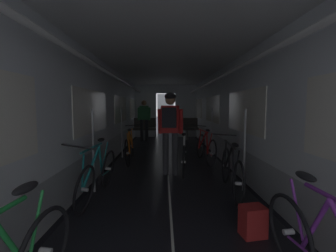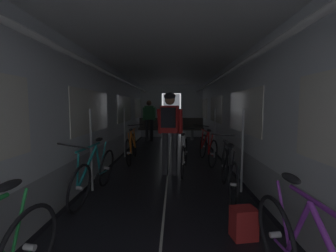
{
  "view_description": "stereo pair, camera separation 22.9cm",
  "coord_description": "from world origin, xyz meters",
  "px_view_note": "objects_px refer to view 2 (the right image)",
  "views": [
    {
      "loc": [
        -0.09,
        -1.67,
        1.45
      ],
      "look_at": [
        0.0,
        3.28,
        1.02
      ],
      "focal_mm": 24.35,
      "sensor_mm": 36.0,
      "label": 1
    },
    {
      "loc": [
        0.14,
        -1.67,
        1.45
      ],
      "look_at": [
        0.0,
        3.28,
        1.02
      ],
      "focal_mm": 24.35,
      "sensor_mm": 36.0,
      "label": 2
    }
  ],
  "objects_px": {
    "person_cyclist_aisle": "(170,124)",
    "bicycle_white_in_aisle": "(184,154)",
    "bicycle_orange": "(131,147)",
    "bench_seat_far_left": "(150,127)",
    "bench_seat_far_right": "(192,127)",
    "bicycle_black": "(228,171)",
    "person_standing_near_bench": "(149,118)",
    "bicycle_teal": "(95,174)",
    "bicycle_red": "(207,148)",
    "backpack_on_floor": "(244,223)"
  },
  "relations": [
    {
      "from": "person_standing_near_bench",
      "to": "bicycle_orange",
      "type": "bearing_deg",
      "value": -91.33
    },
    {
      "from": "bicycle_black",
      "to": "bicycle_white_in_aisle",
      "type": "xyz_separation_m",
      "value": [
        -0.67,
        1.29,
        0.0
      ]
    },
    {
      "from": "bicycle_orange",
      "to": "person_standing_near_bench",
      "type": "relative_size",
      "value": 1.0
    },
    {
      "from": "bicycle_white_in_aisle",
      "to": "backpack_on_floor",
      "type": "relative_size",
      "value": 4.95
    },
    {
      "from": "person_cyclist_aisle",
      "to": "person_standing_near_bench",
      "type": "bearing_deg",
      "value": 101.38
    },
    {
      "from": "bicycle_white_in_aisle",
      "to": "bench_seat_far_left",
      "type": "bearing_deg",
      "value": 104.79
    },
    {
      "from": "bench_seat_far_right",
      "to": "bicycle_teal",
      "type": "relative_size",
      "value": 0.58
    },
    {
      "from": "bicycle_teal",
      "to": "bicycle_black",
      "type": "bearing_deg",
      "value": 4.55
    },
    {
      "from": "bicycle_red",
      "to": "bicycle_orange",
      "type": "distance_m",
      "value": 1.97
    },
    {
      "from": "bicycle_red",
      "to": "bicycle_white_in_aisle",
      "type": "distance_m",
      "value": 1.03
    },
    {
      "from": "bench_seat_far_left",
      "to": "bench_seat_far_right",
      "type": "xyz_separation_m",
      "value": [
        1.8,
        0.0,
        0.0
      ]
    },
    {
      "from": "bicycle_red",
      "to": "bicycle_teal",
      "type": "distance_m",
      "value": 3.11
    },
    {
      "from": "bicycle_orange",
      "to": "bicycle_white_in_aisle",
      "type": "xyz_separation_m",
      "value": [
        1.34,
        -0.89,
        0.0
      ]
    },
    {
      "from": "bench_seat_far_left",
      "to": "bicycle_black",
      "type": "relative_size",
      "value": 0.58
    },
    {
      "from": "bicycle_red",
      "to": "person_cyclist_aisle",
      "type": "xyz_separation_m",
      "value": [
        -0.94,
        -1.08,
        0.69
      ]
    },
    {
      "from": "bicycle_orange",
      "to": "person_cyclist_aisle",
      "type": "distance_m",
      "value": 1.69
    },
    {
      "from": "person_cyclist_aisle",
      "to": "bicycle_orange",
      "type": "bearing_deg",
      "value": 131.53
    },
    {
      "from": "bicycle_white_in_aisle",
      "to": "backpack_on_floor",
      "type": "height_order",
      "value": "bicycle_white_in_aisle"
    },
    {
      "from": "person_cyclist_aisle",
      "to": "bicycle_teal",
      "type": "bearing_deg",
      "value": -134.3
    },
    {
      "from": "bicycle_teal",
      "to": "person_standing_near_bench",
      "type": "distance_m",
      "value": 5.9
    },
    {
      "from": "bench_seat_far_left",
      "to": "bench_seat_far_right",
      "type": "height_order",
      "value": "same"
    },
    {
      "from": "person_cyclist_aisle",
      "to": "person_standing_near_bench",
      "type": "xyz_separation_m",
      "value": [
        -0.94,
        4.67,
        -0.1
      ]
    },
    {
      "from": "person_standing_near_bench",
      "to": "backpack_on_floor",
      "type": "distance_m",
      "value": 7.23
    },
    {
      "from": "backpack_on_floor",
      "to": "bicycle_white_in_aisle",
      "type": "bearing_deg",
      "value": 101.97
    },
    {
      "from": "backpack_on_floor",
      "to": "bicycle_orange",
      "type": "bearing_deg",
      "value": 118.7
    },
    {
      "from": "bicycle_teal",
      "to": "bicycle_black",
      "type": "relative_size",
      "value": 1.0
    },
    {
      "from": "bicycle_teal",
      "to": "bicycle_white_in_aisle",
      "type": "height_order",
      "value": "bicycle_teal"
    },
    {
      "from": "bench_seat_far_right",
      "to": "bicycle_red",
      "type": "xyz_separation_m",
      "value": [
        0.09,
        -3.96,
        -0.19
      ]
    },
    {
      "from": "bicycle_white_in_aisle",
      "to": "person_standing_near_bench",
      "type": "xyz_separation_m",
      "value": [
        -1.26,
        4.41,
        0.59
      ]
    },
    {
      "from": "bicycle_orange",
      "to": "bicycle_white_in_aisle",
      "type": "distance_m",
      "value": 1.61
    },
    {
      "from": "person_cyclist_aisle",
      "to": "bicycle_black",
      "type": "bearing_deg",
      "value": -46.13
    },
    {
      "from": "person_cyclist_aisle",
      "to": "bicycle_white_in_aisle",
      "type": "bearing_deg",
      "value": 39.76
    },
    {
      "from": "bench_seat_far_right",
      "to": "bicycle_white_in_aisle",
      "type": "relative_size",
      "value": 0.58
    },
    {
      "from": "bicycle_teal",
      "to": "bicycle_white_in_aisle",
      "type": "xyz_separation_m",
      "value": [
        1.49,
        1.46,
        0.0
      ]
    },
    {
      "from": "backpack_on_floor",
      "to": "bicycle_red",
      "type": "bearing_deg",
      "value": 88.55
    },
    {
      "from": "bench_seat_far_left",
      "to": "person_cyclist_aisle",
      "type": "height_order",
      "value": "person_cyclist_aisle"
    },
    {
      "from": "bicycle_black",
      "to": "person_cyclist_aisle",
      "type": "relative_size",
      "value": 0.98
    },
    {
      "from": "bench_seat_far_right",
      "to": "person_standing_near_bench",
      "type": "bearing_deg",
      "value": -168.17
    },
    {
      "from": "bench_seat_far_right",
      "to": "bench_seat_far_left",
      "type": "bearing_deg",
      "value": 180.0
    },
    {
      "from": "bicycle_red",
      "to": "backpack_on_floor",
      "type": "xyz_separation_m",
      "value": [
        -0.09,
        -3.37,
        -0.21
      ]
    },
    {
      "from": "bench_seat_far_right",
      "to": "bicycle_orange",
      "type": "height_order",
      "value": "bench_seat_far_right"
    },
    {
      "from": "bicycle_red",
      "to": "bicycle_orange",
      "type": "relative_size",
      "value": 1.0
    },
    {
      "from": "bicycle_orange",
      "to": "bicycle_black",
      "type": "xyz_separation_m",
      "value": [
        2.01,
        -2.18,
        0.0
      ]
    },
    {
      "from": "bicycle_teal",
      "to": "backpack_on_floor",
      "type": "distance_m",
      "value": 2.31
    },
    {
      "from": "bicycle_black",
      "to": "person_standing_near_bench",
      "type": "height_order",
      "value": "person_standing_near_bench"
    },
    {
      "from": "person_cyclist_aisle",
      "to": "bench_seat_far_left",
      "type": "bearing_deg",
      "value": 100.58
    },
    {
      "from": "bicycle_white_in_aisle",
      "to": "bicycle_orange",
      "type": "bearing_deg",
      "value": 146.48
    },
    {
      "from": "bench_seat_far_right",
      "to": "bicycle_orange",
      "type": "bearing_deg",
      "value": -115.77
    },
    {
      "from": "bicycle_red",
      "to": "backpack_on_floor",
      "type": "relative_size",
      "value": 4.98
    },
    {
      "from": "bicycle_white_in_aisle",
      "to": "backpack_on_floor",
      "type": "bearing_deg",
      "value": -78.03
    }
  ]
}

